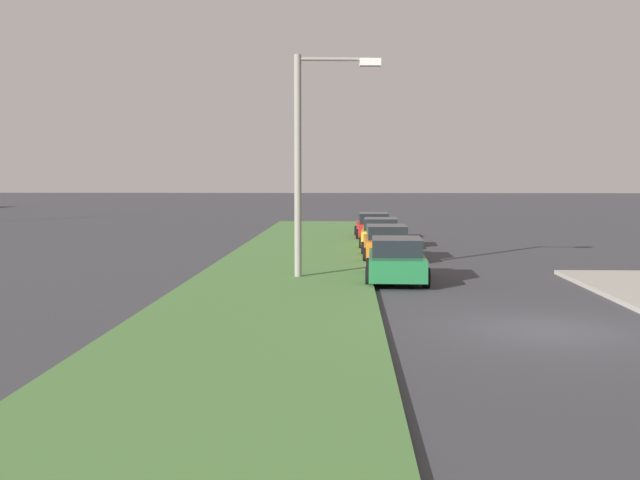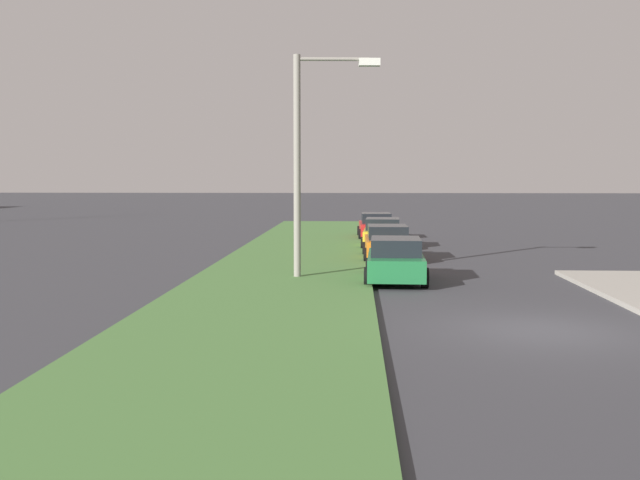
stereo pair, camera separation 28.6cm
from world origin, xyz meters
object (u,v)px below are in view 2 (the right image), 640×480
object	(u,v)px
parked_car_orange	(387,243)
parked_car_yellow	(383,233)
parked_car_red	(376,226)
streetlight	(308,149)
parked_car_green	(396,260)

from	to	relation	value
parked_car_orange	parked_car_yellow	world-z (taller)	same
parked_car_orange	parked_car_red	xyz separation A→B (m)	(10.82, 0.18, 0.00)
parked_car_yellow	parked_car_red	bearing A→B (deg)	4.71
parked_car_orange	streetlight	xyz separation A→B (m)	(-6.20, 2.94, 3.67)
parked_car_orange	parked_car_red	world-z (taller)	same
parked_car_green	parked_car_red	xyz separation A→B (m)	(17.36, 0.18, 0.00)
parked_car_yellow	streetlight	bearing A→B (deg)	168.56
parked_car_green	streetlight	size ratio (longest dim) A/B	0.58
parked_car_green	streetlight	world-z (taller)	streetlight
parked_car_yellow	parked_car_red	world-z (taller)	same
parked_car_yellow	streetlight	world-z (taller)	streetlight
parked_car_green	parked_car_yellow	bearing A→B (deg)	1.92
parked_car_orange	streetlight	size ratio (longest dim) A/B	0.57
parked_car_yellow	streetlight	size ratio (longest dim) A/B	0.58
parked_car_orange	parked_car_yellow	xyz separation A→B (m)	(5.43, -0.00, 0.00)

